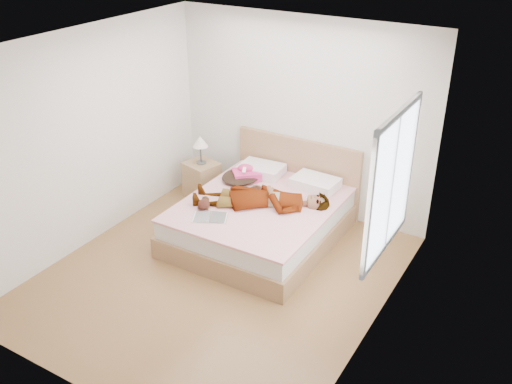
% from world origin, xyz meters
% --- Properties ---
extents(ground, '(4.00, 4.00, 0.00)m').
position_xyz_m(ground, '(0.00, 0.00, 0.00)').
color(ground, '#56351A').
rests_on(ground, ground).
extents(woman, '(1.78, 1.25, 0.23)m').
position_xyz_m(woman, '(0.03, 0.95, 0.62)').
color(woman, white).
rests_on(woman, bed).
extents(hair, '(0.54, 0.64, 0.09)m').
position_xyz_m(hair, '(-0.54, 1.40, 0.55)').
color(hair, black).
rests_on(hair, bed).
extents(phone, '(0.07, 0.10, 0.05)m').
position_xyz_m(phone, '(-0.47, 1.35, 0.68)').
color(phone, silver).
rests_on(phone, bed).
extents(room_shell, '(4.00, 4.00, 4.00)m').
position_xyz_m(room_shell, '(1.77, 0.30, 1.50)').
color(room_shell, white).
rests_on(room_shell, ground).
extents(bed, '(1.80, 2.08, 1.00)m').
position_xyz_m(bed, '(0.00, 1.04, 0.28)').
color(bed, brown).
rests_on(bed, ground).
extents(towel, '(0.45, 0.45, 0.19)m').
position_xyz_m(towel, '(-0.50, 1.44, 0.59)').
color(towel, '#FE4595').
rests_on(towel, bed).
extents(magazine, '(0.48, 0.41, 0.02)m').
position_xyz_m(magazine, '(-0.31, 0.32, 0.52)').
color(magazine, white).
rests_on(magazine, bed).
extents(coffee_mug, '(0.12, 0.09, 0.09)m').
position_xyz_m(coffee_mug, '(-0.13, 0.74, 0.56)').
color(coffee_mug, white).
rests_on(coffee_mug, bed).
extents(plush_toy, '(0.20, 0.25, 0.12)m').
position_xyz_m(plush_toy, '(-0.51, 0.48, 0.58)').
color(plush_toy, black).
rests_on(plush_toy, bed).
extents(nightstand, '(0.52, 0.49, 0.94)m').
position_xyz_m(nightstand, '(-1.28, 1.50, 0.31)').
color(nightstand, olive).
rests_on(nightstand, ground).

